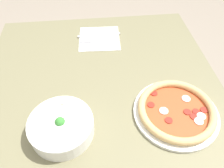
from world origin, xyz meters
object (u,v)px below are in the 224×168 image
object	(u,v)px
pizza	(176,111)
bowl	(61,126)
knife	(101,35)
fork	(100,41)

from	to	relation	value
pizza	bowl	distance (m)	0.39
bowl	knife	xyz separation A→B (m)	(0.53, -0.16, -0.03)
bowl	knife	size ratio (longest dim) A/B	0.98
pizza	bowl	size ratio (longest dim) A/B	1.42
bowl	pizza	bearing A→B (deg)	-85.69
pizza	bowl	world-z (taller)	bowl
pizza	knife	bearing A→B (deg)	24.51
pizza	fork	distance (m)	0.50
fork	bowl	bearing A→B (deg)	70.51
fork	knife	bearing A→B (deg)	-98.72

